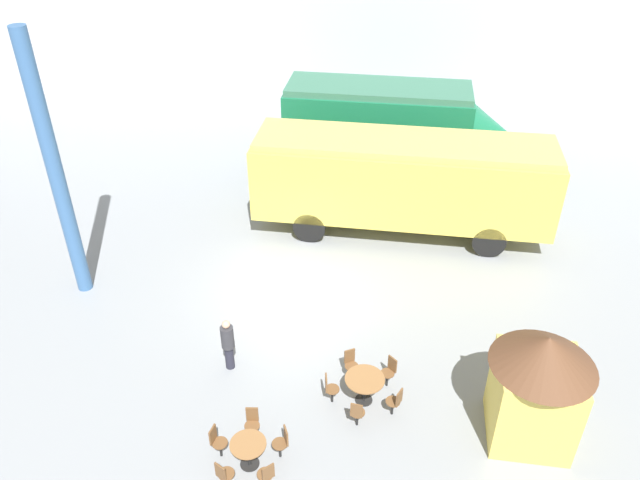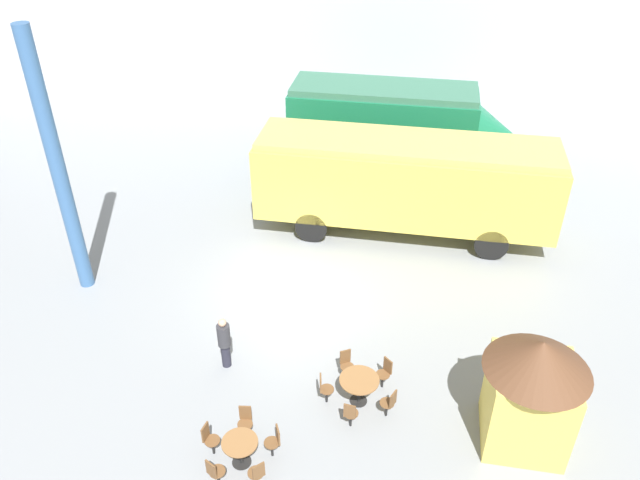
% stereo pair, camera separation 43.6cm
% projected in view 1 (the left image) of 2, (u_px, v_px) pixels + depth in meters
% --- Properties ---
extents(ground_plane, '(80.00, 80.00, 0.00)m').
position_uv_depth(ground_plane, '(290.00, 300.00, 18.93)').
color(ground_plane, gray).
extents(backdrop_wall, '(44.00, 0.15, 9.00)m').
position_uv_depth(backdrop_wall, '(349.00, 19.00, 28.95)').
color(backdrop_wall, '#B2B7C1').
rests_on(backdrop_wall, ground_plane).
extents(streamlined_locomotive, '(8.60, 2.47, 3.94)m').
position_uv_depth(streamlined_locomotive, '(392.00, 126.00, 24.02)').
color(streamlined_locomotive, '#196B47').
rests_on(streamlined_locomotive, ground_plane).
extents(passenger_coach_vintage, '(10.03, 2.58, 3.47)m').
position_uv_depth(passenger_coach_vintage, '(402.00, 178.00, 21.07)').
color(passenger_coach_vintage, '#E0C64C').
rests_on(passenger_coach_vintage, ground_plane).
extents(cafe_table_near, '(0.99, 0.99, 0.76)m').
position_uv_depth(cafe_table_near, '(365.00, 383.00, 15.28)').
color(cafe_table_near, black).
rests_on(cafe_table_near, ground_plane).
extents(cafe_table_mid, '(0.82, 0.82, 0.70)m').
position_uv_depth(cafe_table_mid, '(248.00, 448.00, 13.76)').
color(cafe_table_mid, black).
rests_on(cafe_table_mid, ground_plane).
extents(cafe_chair_0, '(0.40, 0.40, 0.87)m').
position_uv_depth(cafe_chair_0, '(390.00, 370.00, 15.79)').
color(cafe_chair_0, black).
rests_on(cafe_chair_0, ground_plane).
extents(cafe_chair_1, '(0.39, 0.40, 0.87)m').
position_uv_depth(cafe_chair_1, '(351.00, 362.00, 16.02)').
color(cafe_chair_1, black).
rests_on(cafe_chair_1, ground_plane).
extents(cafe_chair_2, '(0.38, 0.36, 0.87)m').
position_uv_depth(cafe_chair_2, '(329.00, 387.00, 15.31)').
color(cafe_chair_2, black).
rests_on(cafe_chair_2, ground_plane).
extents(cafe_chair_3, '(0.36, 0.37, 0.87)m').
position_uv_depth(cafe_chair_3, '(357.00, 412.00, 14.65)').
color(cafe_chair_3, black).
rests_on(cafe_chair_3, ground_plane).
extents(cafe_chair_4, '(0.40, 0.38, 0.87)m').
position_uv_depth(cafe_chair_4, '(396.00, 401.00, 14.95)').
color(cafe_chair_4, black).
rests_on(cafe_chair_4, ground_plane).
extents(cafe_chair_5, '(0.38, 0.36, 0.87)m').
position_uv_depth(cafe_chair_5, '(217.00, 440.00, 13.99)').
color(cafe_chair_5, black).
rests_on(cafe_chair_5, ground_plane).
extents(cafe_chair_6, '(0.39, 0.40, 0.87)m').
position_uv_depth(cafe_chair_6, '(224.00, 474.00, 13.26)').
color(cafe_chair_6, black).
rests_on(cafe_chair_6, ground_plane).
extents(cafe_chair_7, '(0.40, 0.40, 0.87)m').
position_uv_depth(cafe_chair_7, '(267.00, 474.00, 13.25)').
color(cafe_chair_7, black).
rests_on(cafe_chair_7, ground_plane).
extents(cafe_chair_8, '(0.40, 0.38, 0.87)m').
position_uv_depth(cafe_chair_8, '(283.00, 441.00, 13.97)').
color(cafe_chair_8, black).
rests_on(cafe_chair_8, ground_plane).
extents(cafe_chair_9, '(0.36, 0.37, 0.87)m').
position_uv_depth(cafe_chair_9, '(252.00, 421.00, 14.43)').
color(cafe_chair_9, black).
rests_on(cafe_chair_9, ground_plane).
extents(visitor_person, '(0.34, 0.34, 1.59)m').
position_uv_depth(visitor_person, '(228.00, 343.00, 16.11)').
color(visitor_person, '#262633').
rests_on(visitor_person, ground_plane).
extents(ticket_kiosk, '(2.34, 2.34, 3.00)m').
position_uv_depth(ticket_kiosk, '(538.00, 382.00, 13.88)').
color(ticket_kiosk, '#DBC151').
rests_on(ticket_kiosk, ground_plane).
extents(support_pillar, '(0.44, 0.44, 8.00)m').
position_uv_depth(support_pillar, '(56.00, 173.00, 17.22)').
color(support_pillar, '#386093').
rests_on(support_pillar, ground_plane).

